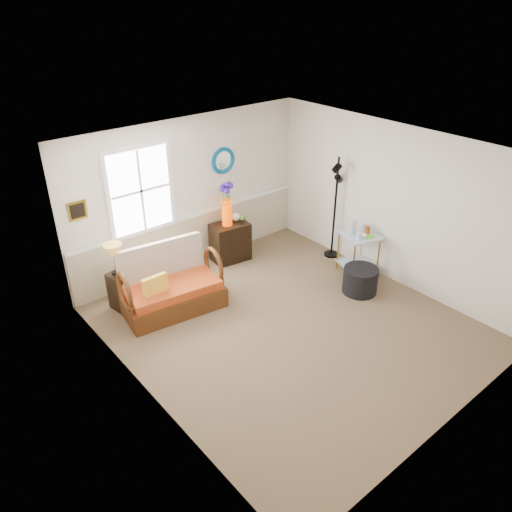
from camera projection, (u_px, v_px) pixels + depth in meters
floor at (289, 326)px, 7.33m from camera, size 4.50×5.00×0.01m
ceiling at (296, 154)px, 6.08m from camera, size 4.50×5.00×0.01m
walls at (292, 248)px, 6.70m from camera, size 4.51×5.01×2.60m
wainscot at (193, 240)px, 8.78m from camera, size 4.46×0.02×0.90m
chair_rail at (192, 216)px, 8.55m from camera, size 4.46×0.04×0.06m
window at (141, 191)px, 7.71m from camera, size 1.14×0.06×1.44m
picture at (77, 211)px, 7.17m from camera, size 0.28×0.03×0.28m
mirror at (223, 160)px, 8.55m from camera, size 0.47×0.07×0.47m
loveseat at (171, 281)px, 7.51m from camera, size 1.60×1.05×0.98m
throw_pillow at (156, 289)px, 7.27m from camera, size 0.39×0.10×0.39m
lamp_stand at (123, 290)px, 7.62m from camera, size 0.39×0.39×0.59m
table_lamp at (114, 260)px, 7.35m from camera, size 0.29×0.29×0.50m
potted_plant at (125, 262)px, 7.53m from camera, size 0.39×0.41×0.26m
cabinet at (230, 242)px, 8.93m from camera, size 0.71×0.51×0.70m
flower_vase at (227, 205)px, 8.55m from camera, size 0.26×0.26×0.77m
side_table at (358, 254)px, 8.50m from camera, size 0.72×0.72×0.73m
tabletop_items at (361, 228)px, 8.29m from camera, size 0.43×0.43×0.24m
floor_lamp at (335, 208)px, 8.79m from camera, size 0.27×0.27×1.87m
ottoman at (360, 280)px, 8.04m from camera, size 0.64×0.64×0.43m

